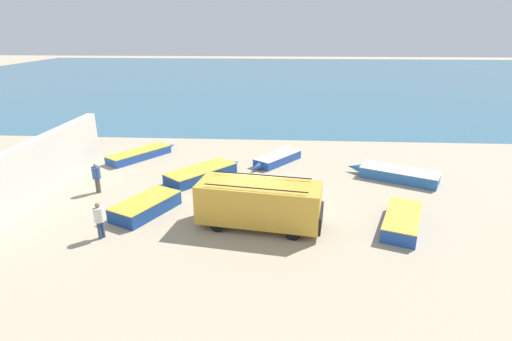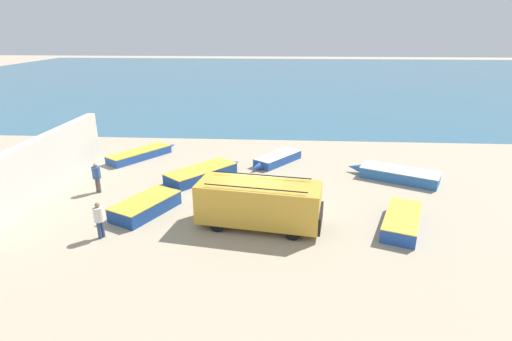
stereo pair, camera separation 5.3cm
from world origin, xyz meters
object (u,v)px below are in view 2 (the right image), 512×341
Objects in this scene: fishing_rowboat_0 at (142,154)px; fisherman_1 at (97,175)px; fishing_rowboat_3 at (402,219)px; fisherman_0 at (99,217)px; parked_van at (259,203)px; fishing_rowboat_4 at (203,173)px; fishing_rowboat_2 at (148,205)px; fishing_rowboat_1 at (396,174)px; fishing_rowboat_5 at (276,159)px.

fishing_rowboat_0 is 5.93m from fisherman_1.
fishing_rowboat_3 is 2.76× the size of fisherman_0.
parked_van is 6.75m from fishing_rowboat_4.
fishing_rowboat_2 is 2.56× the size of fisherman_0.
parked_van reaches higher than fishing_rowboat_0.
parked_van is at bearing -76.00° from fishing_rowboat_2.
fishing_rowboat_5 is at bearing 7.24° from fishing_rowboat_1.
fishing_rowboat_3 is (14.60, -8.70, 0.04)m from fishing_rowboat_0.
fishing_rowboat_1 is 11.04m from fishing_rowboat_4.
fishing_rowboat_5 is (8.96, -0.55, 0.01)m from fishing_rowboat_0.
fishing_rowboat_2 is at bearing -1.59° from fishing_rowboat_5.
fishing_rowboat_4 is 5.05m from fishing_rowboat_5.
fishing_rowboat_2 reaches higher than fishing_rowboat_1.
parked_van is 1.27× the size of fishing_rowboat_3.
fishing_rowboat_4 is at bearing 29.02° from fishing_rowboat_1.
fishing_rowboat_2 is at bearing 107.32° from fishing_rowboat_3.
fishing_rowboat_4 is 2.87× the size of fisherman_0.
fishing_rowboat_0 is at bearing -159.40° from fisherman_1.
fishing_rowboat_1 is 1.10× the size of fishing_rowboat_4.
fisherman_1 is at bearing -148.55° from fishing_rowboat_0.
fishing_rowboat_5 is at bearing -12.79° from fishing_rowboat_2.
fisherman_0 is (-12.71, -1.86, 0.64)m from fishing_rowboat_3.
fishing_rowboat_3 reaches higher than fishing_rowboat_0.
fishing_rowboat_3 is at bearing 104.58° from fishing_rowboat_1.
fishing_rowboat_2 is at bearing 81.46° from fisherman_1.
fishing_rowboat_4 is (4.80, -3.42, 0.04)m from fishing_rowboat_0.
fishing_rowboat_0 is 2.95× the size of fisherman_1.
fisherman_1 is (-3.35, 2.12, 0.64)m from fishing_rowboat_2.
fishing_rowboat_2 reaches higher than fishing_rowboat_3.
fisherman_0 is (-2.92, -7.14, 0.64)m from fishing_rowboat_4.
fisherman_1 reaches higher than fishing_rowboat_5.
fishing_rowboat_1 is 16.43m from fisherman_1.
fishing_rowboat_2 is at bearing 93.29° from fisherman_0.
fishing_rowboat_3 reaches higher than fishing_rowboat_4.
fishing_rowboat_4 is 5.73m from fisherman_1.
fishing_rowboat_0 is 1.24× the size of fishing_rowboat_5.
fishing_rowboat_2 is 1.04× the size of fishing_rowboat_5.
fisherman_1 reaches higher than fisherman_0.
fishing_rowboat_2 is (-12.80, -5.03, 0.02)m from fishing_rowboat_1.
parked_van reaches higher than fishing_rowboat_4.
parked_van is 9.26m from fisherman_1.
fishing_rowboat_3 is at bearing 12.64° from parked_van.
fishing_rowboat_1 is at bearing 107.47° from fishing_rowboat_5.
fishing_rowboat_0 is 3.04× the size of fisherman_0.
fishing_rowboat_1 is (15.83, -2.97, 0.05)m from fishing_rowboat_0.
fishing_rowboat_4 is at bearing 130.88° from parked_van.
parked_van reaches higher than fishing_rowboat_1.
fishing_rowboat_2 is at bearing 177.17° from parked_van.
fishing_rowboat_2 is (-5.33, 1.11, -0.77)m from parked_van.
fishing_rowboat_1 is at bearing -47.39° from fishing_rowboat_4.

